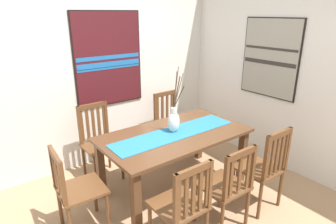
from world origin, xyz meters
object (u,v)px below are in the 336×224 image
Objects in this scene: centerpiece_vase at (174,120)px; chair_0 at (227,186)px; chair_2 at (264,167)px; chair_4 at (76,189)px; painting_on_side_wall at (270,58)px; painting_on_back_wall at (109,59)px; chair_1 at (183,205)px; dining_table at (174,142)px; chair_5 at (99,141)px; chair_3 at (170,121)px.

chair_0 is (-0.03, -0.86, -0.40)m from centerpiece_vase.
chair_4 is at bearing 153.58° from chair_2.
chair_2 is at bearing -143.62° from painting_on_side_wall.
centerpiece_vase is 1.32m from painting_on_back_wall.
chair_1 is 1.03× the size of chair_4.
painting_on_back_wall is (-0.18, 1.21, 0.81)m from dining_table.
dining_table is 1.75× the size of chair_5.
painting_on_back_wall is (-0.75, 0.39, 0.95)m from chair_3.
dining_table is 1.78× the size of chair_2.
dining_table is 1.02m from chair_3.
painting_on_back_wall is (-0.71, 2.06, 0.94)m from chair_2.
chair_3 is (0.57, 0.83, -0.14)m from dining_table.
painting_on_back_wall is at bearing 99.45° from centerpiece_vase.
chair_4 is 2.87m from painting_on_side_wall.
painting_on_back_wall is at bearing 94.75° from chair_0.
chair_1 is (-0.53, 0.02, 0.01)m from chair_0.
centerpiece_vase is 0.84× the size of chair_1.
dining_table is at bearing -0.17° from chair_4.
chair_5 is 0.93× the size of painting_on_side_wall.
painting_on_side_wall is at bearing -38.71° from painting_on_back_wall.
dining_table is at bearing -53.56° from chair_5.
chair_4 is at bearing -154.87° from chair_3.
chair_2 is (0.52, -0.88, -0.38)m from centerpiece_vase.
dining_table is at bearing -114.64° from centerpiece_vase.
centerpiece_vase is 0.85× the size of chair_0.
centerpiece_vase is at bearing 120.33° from chair_2.
chair_0 is at bearing -90.74° from dining_table.
chair_0 is 0.53m from chair_1.
painting_on_back_wall is at bearing 109.08° from chair_2.
dining_table is 1.47m from painting_on_back_wall.
chair_3 is at bearing 88.69° from chair_2.
dining_table is 0.97m from chair_1.
chair_2 is 2.38m from painting_on_back_wall.
painting_on_side_wall is (1.51, 0.69, 0.99)m from chair_0.
dining_table is at bearing -124.70° from chair_3.
chair_0 is at bearing -2.41° from chair_1.
centerpiece_vase is 0.95m from chair_0.
chair_4 is 1.85m from painting_on_back_wall.
painting_on_side_wall is at bearing -2.95° from chair_4.
chair_5 is at bearing 155.99° from painting_on_side_wall.
painting_on_back_wall is (1.00, 1.21, 0.97)m from chair_4.
chair_0 is at bearing -91.81° from centerpiece_vase.
chair_2 is 0.98× the size of chair_5.
painting_on_back_wall reaches higher than chair_4.
chair_0 reaches higher than dining_table.
chair_1 is 0.73× the size of painting_on_back_wall.
chair_5 is at bearing 128.46° from centerpiece_vase.
painting_on_side_wall reaches higher than centerpiece_vase.
centerpiece_vase is 0.84× the size of chair_3.
chair_1 is 0.97× the size of chair_2.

